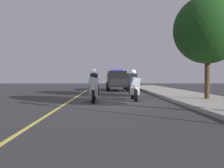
# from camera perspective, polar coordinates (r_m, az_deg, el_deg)

# --- Properties ---
(ground_plane) EXTENTS (80.00, 80.00, 0.00)m
(ground_plane) POSITION_cam_1_polar(r_m,az_deg,el_deg) (12.57, 0.11, -4.24)
(ground_plane) COLOR #333335
(curb_strip) EXTENTS (48.00, 0.24, 0.15)m
(curb_strip) POSITION_cam_1_polar(r_m,az_deg,el_deg) (13.05, 14.54, -3.74)
(curb_strip) COLOR #9E9B93
(curb_strip) RESTS_ON ground
(sidewalk_strip) EXTENTS (48.00, 3.60, 0.10)m
(sidewalk_strip) POSITION_cam_1_polar(r_m,az_deg,el_deg) (13.69, 22.23, -3.67)
(sidewalk_strip) COLOR #A8A399
(sidewalk_strip) RESTS_ON ground
(lane_stripe_center) EXTENTS (48.00, 0.12, 0.01)m
(lane_stripe_center) POSITION_cam_1_polar(r_m,az_deg,el_deg) (12.73, -10.28, -4.17)
(lane_stripe_center) COLOR #E0D14C
(lane_stripe_center) RESTS_ON ground
(police_motorcycle_lead_left) EXTENTS (2.14, 0.57, 1.72)m
(police_motorcycle_lead_left) POSITION_cam_1_polar(r_m,az_deg,el_deg) (12.61, -4.31, -1.04)
(police_motorcycle_lead_left) COLOR black
(police_motorcycle_lead_left) RESTS_ON ground
(police_motorcycle_lead_right) EXTENTS (2.14, 0.57, 1.72)m
(police_motorcycle_lead_right) POSITION_cam_1_polar(r_m,az_deg,el_deg) (13.40, 5.21, -0.89)
(police_motorcycle_lead_right) COLOR black
(police_motorcycle_lead_right) RESTS_ON ground
(police_suv) EXTENTS (4.94, 2.15, 2.05)m
(police_suv) POSITION_cam_1_polar(r_m,az_deg,el_deg) (23.58, 1.20, 1.05)
(police_suv) COLOR black
(police_suv) RESTS_ON ground
(tree_mid_block) EXTENTS (3.71, 3.71, 5.64)m
(tree_mid_block) POSITION_cam_1_polar(r_m,az_deg,el_deg) (14.48, 21.69, 11.81)
(tree_mid_block) COLOR #42301E
(tree_mid_block) RESTS_ON sidewalk_strip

